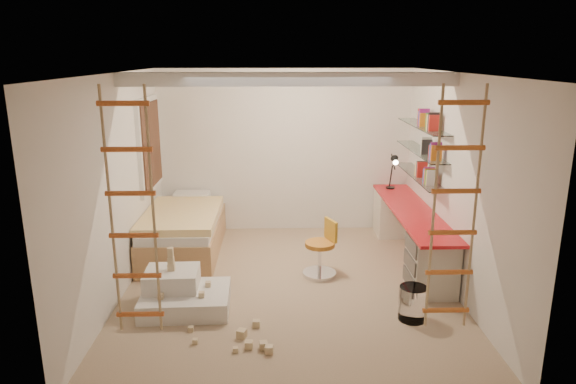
{
  "coord_description": "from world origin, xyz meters",
  "views": [
    {
      "loc": [
        -0.16,
        -5.84,
        2.8
      ],
      "look_at": [
        0.0,
        0.3,
        1.15
      ],
      "focal_mm": 32.0,
      "sensor_mm": 36.0,
      "label": 1
    }
  ],
  "objects_px": {
    "bed": "(184,231)",
    "play_platform": "(182,294)",
    "swivel_chair": "(321,255)",
    "desk": "(410,232)"
  },
  "relations": [
    {
      "from": "bed",
      "to": "play_platform",
      "type": "xyz_separation_m",
      "value": [
        0.25,
        -1.72,
        -0.16
      ]
    },
    {
      "from": "bed",
      "to": "swivel_chair",
      "type": "relative_size",
      "value": 2.68
    },
    {
      "from": "desk",
      "to": "swivel_chair",
      "type": "distance_m",
      "value": 1.38
    },
    {
      "from": "desk",
      "to": "bed",
      "type": "bearing_deg",
      "value": 173.51
    },
    {
      "from": "bed",
      "to": "swivel_chair",
      "type": "height_order",
      "value": "swivel_chair"
    },
    {
      "from": "bed",
      "to": "swivel_chair",
      "type": "xyz_separation_m",
      "value": [
        1.91,
        -0.86,
        -0.05
      ]
    },
    {
      "from": "desk",
      "to": "play_platform",
      "type": "bearing_deg",
      "value": -155.28
    },
    {
      "from": "bed",
      "to": "play_platform",
      "type": "height_order",
      "value": "bed"
    },
    {
      "from": "bed",
      "to": "play_platform",
      "type": "bearing_deg",
      "value": -81.57
    },
    {
      "from": "play_platform",
      "to": "bed",
      "type": "bearing_deg",
      "value": 98.43
    }
  ]
}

